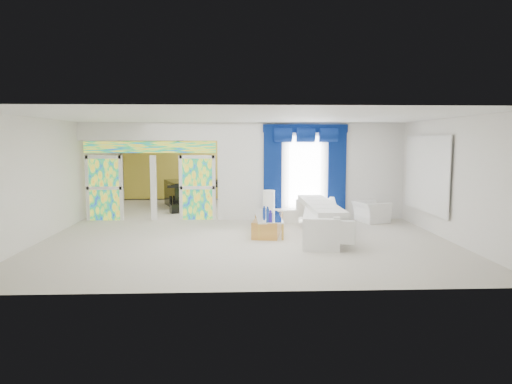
{
  "coord_description": "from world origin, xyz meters",
  "views": [
    {
      "loc": [
        -0.21,
        -13.27,
        2.44
      ],
      "look_at": [
        0.3,
        -1.2,
        1.1
      ],
      "focal_mm": 32.37,
      "sensor_mm": 36.0,
      "label": 1
    }
  ],
  "objects_px": {
    "grand_piano": "(188,193)",
    "white_sofa": "(321,221)",
    "armchair": "(371,212)",
    "console_table": "(279,216)",
    "coffee_table": "(268,225)"
  },
  "relations": [
    {
      "from": "grand_piano",
      "to": "white_sofa",
      "type": "bearing_deg",
      "value": -74.02
    },
    {
      "from": "console_table",
      "to": "grand_piano",
      "type": "height_order",
      "value": "grand_piano"
    },
    {
      "from": "console_table",
      "to": "armchair",
      "type": "height_order",
      "value": "armchair"
    },
    {
      "from": "console_table",
      "to": "armchair",
      "type": "distance_m",
      "value": 2.8
    },
    {
      "from": "grand_piano",
      "to": "console_table",
      "type": "bearing_deg",
      "value": -69.52
    },
    {
      "from": "console_table",
      "to": "armchair",
      "type": "bearing_deg",
      "value": -1.18
    },
    {
      "from": "grand_piano",
      "to": "armchair",
      "type": "bearing_deg",
      "value": -51.99
    },
    {
      "from": "white_sofa",
      "to": "coffee_table",
      "type": "xyz_separation_m",
      "value": [
        -1.35,
        0.3,
        -0.15
      ]
    },
    {
      "from": "coffee_table",
      "to": "armchair",
      "type": "height_order",
      "value": "armchair"
    },
    {
      "from": "white_sofa",
      "to": "grand_piano",
      "type": "height_order",
      "value": "grand_piano"
    },
    {
      "from": "white_sofa",
      "to": "console_table",
      "type": "distance_m",
      "value": 2.13
    },
    {
      "from": "coffee_table",
      "to": "console_table",
      "type": "xyz_separation_m",
      "value": [
        0.43,
        1.62,
        -0.02
      ]
    },
    {
      "from": "white_sofa",
      "to": "grand_piano",
      "type": "xyz_separation_m",
      "value": [
        -4.01,
        5.55,
        0.11
      ]
    },
    {
      "from": "white_sofa",
      "to": "armchair",
      "type": "bearing_deg",
      "value": 54.93
    },
    {
      "from": "white_sofa",
      "to": "coffee_table",
      "type": "height_order",
      "value": "white_sofa"
    }
  ]
}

